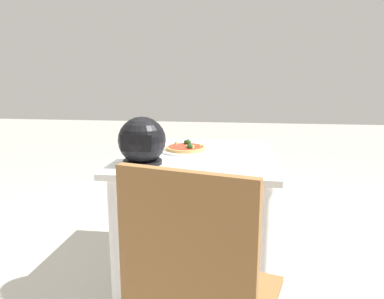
{
  "coord_description": "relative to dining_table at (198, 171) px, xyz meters",
  "views": [
    {
      "loc": [
        -0.23,
        1.95,
        1.13
      ],
      "look_at": [
        0.04,
        -0.03,
        0.72
      ],
      "focal_mm": 33.91,
      "sensor_mm": 36.0,
      "label": 1
    }
  ],
  "objects": [
    {
      "name": "pizza_plate",
      "position": [
        0.08,
        -0.06,
        0.1
      ],
      "size": [
        0.28,
        0.28,
        0.01
      ],
      "primitive_type": "cylinder",
      "color": "white",
      "rests_on": "dining_table"
    },
    {
      "name": "ground_plane",
      "position": [
        0.0,
        0.0,
        -0.61
      ],
      "size": [
        14.0,
        14.0,
        0.0
      ],
      "primitive_type": "plane",
      "color": "#B2ADA3"
    },
    {
      "name": "pizza",
      "position": [
        0.08,
        -0.06,
        0.12
      ],
      "size": [
        0.23,
        0.23,
        0.05
      ],
      "color": "tan",
      "rests_on": "pizza_plate"
    },
    {
      "name": "dining_table",
      "position": [
        0.0,
        0.0,
        0.0
      ],
      "size": [
        0.82,
        0.95,
        0.7
      ],
      "color": "white",
      "rests_on": "ground"
    },
    {
      "name": "chair_far",
      "position": [
        -0.12,
        1.01,
        -0.1
      ],
      "size": [
        0.49,
        0.49,
        0.9
      ],
      "color": "#996638",
      "rests_on": "ground"
    },
    {
      "name": "motorcycle_helmet",
      "position": [
        0.25,
        0.26,
        0.2
      ],
      "size": [
        0.23,
        0.23,
        0.23
      ],
      "color": "black",
      "rests_on": "dining_table"
    }
  ]
}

